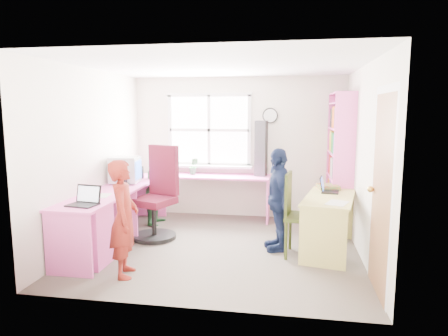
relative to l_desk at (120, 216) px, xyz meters
name	(u,v)px	position (x,y,z in m)	size (l,w,h in m)	color
room	(223,157)	(1.32, 0.38, 0.76)	(3.64, 3.44, 2.44)	#4E453D
l_desk	(120,216)	(0.00, 0.00, 0.00)	(2.38, 2.95, 0.75)	#FF66C2
right_desk	(329,212)	(2.72, 0.38, 0.08)	(0.82, 1.36, 0.73)	#D4CC6A
bookshelf	(339,165)	(2.96, 1.47, 0.55)	(0.30, 1.02, 2.10)	#FF66C2
swivel_chair	(158,199)	(0.33, 0.59, 0.12)	(0.80, 0.80, 1.33)	black
wooden_chair	(298,211)	(2.31, 0.16, 0.12)	(0.51, 0.51, 1.06)	#354216
crt_monitor	(125,170)	(-0.24, 0.77, 0.50)	(0.44, 0.40, 0.40)	#B1B1B6
laptop_left	(85,200)	(-0.13, -0.63, 0.35)	(0.36, 0.31, 0.22)	black
laptop_right	(327,188)	(2.71, 0.68, 0.33)	(0.29, 0.34, 0.21)	black
speaker_a	(123,180)	(-0.17, 0.52, 0.38)	(0.09, 0.09, 0.18)	black
speaker_b	(139,172)	(-0.18, 1.19, 0.39)	(0.12, 0.12, 0.20)	black
cd_tower	(261,149)	(1.73, 1.78, 0.75)	(0.22, 0.20, 0.92)	black
game_box	(328,187)	(2.74, 0.91, 0.30)	(0.33, 0.33, 0.06)	red
paper_a	(102,196)	(-0.18, -0.13, 0.30)	(0.24, 0.31, 0.00)	silver
paper_b	(337,203)	(2.77, 0.01, 0.28)	(0.33, 0.38, 0.00)	silver
potted_plant	(194,166)	(0.58, 1.74, 0.44)	(0.16, 0.13, 0.29)	#2C6F37
person_red	(124,219)	(0.41, -0.79, 0.20)	(0.48, 0.31, 1.31)	maroon
person_green	(160,188)	(0.12, 1.27, 0.13)	(0.57, 0.44, 1.17)	#2B6C38
person_navy	(278,199)	(2.06, 0.35, 0.22)	(0.79, 0.33, 1.35)	#151F41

